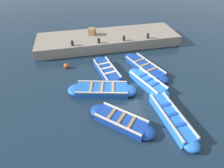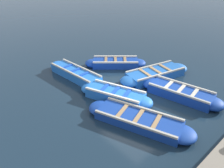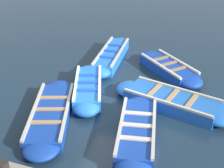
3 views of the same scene
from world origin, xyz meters
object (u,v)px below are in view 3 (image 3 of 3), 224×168
object	(u,v)px
boat_inner_gap	(112,56)
boat_stern_in	(88,88)
boat_tucked	(137,132)
boat_bow_out	(169,68)
boat_mid_row	(172,102)
boat_broadside	(51,114)

from	to	relation	value
boat_inner_gap	boat_stern_in	bearing A→B (deg)	2.39
boat_tucked	boat_bow_out	bearing A→B (deg)	178.24
boat_inner_gap	boat_bow_out	xyz separation A→B (m)	(0.32, 2.32, -0.02)
boat_stern_in	boat_mid_row	distance (m)	2.70
boat_stern_in	boat_mid_row	bearing A→B (deg)	91.48
boat_stern_in	boat_bow_out	bearing A→B (deg)	136.57
boat_inner_gap	boat_tucked	bearing A→B (deg)	26.81
boat_stern_in	boat_inner_gap	size ratio (longest dim) A/B	0.87
boat_broadside	boat_mid_row	bearing A→B (deg)	118.54
boat_tucked	boat_inner_gap	world-z (taller)	boat_inner_gap
boat_bow_out	boat_inner_gap	bearing A→B (deg)	-97.90
boat_bow_out	boat_mid_row	world-z (taller)	boat_mid_row
boat_tucked	boat_stern_in	size ratio (longest dim) A/B	1.10
boat_broadside	boat_inner_gap	xyz separation A→B (m)	(-4.30, 0.34, 0.05)
boat_mid_row	boat_stern_in	bearing A→B (deg)	-88.52
boat_tucked	boat_stern_in	distance (m)	2.69
boat_stern_in	boat_mid_row	xyz separation A→B (m)	(-0.07, 2.70, -0.01)
boat_bow_out	boat_mid_row	distance (m)	2.32
boat_broadside	boat_bow_out	distance (m)	4.79
boat_stern_in	boat_inner_gap	distance (m)	2.66
boat_bow_out	boat_tucked	bearing A→B (deg)	-1.76
boat_bow_out	boat_stern_in	bearing A→B (deg)	-43.43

